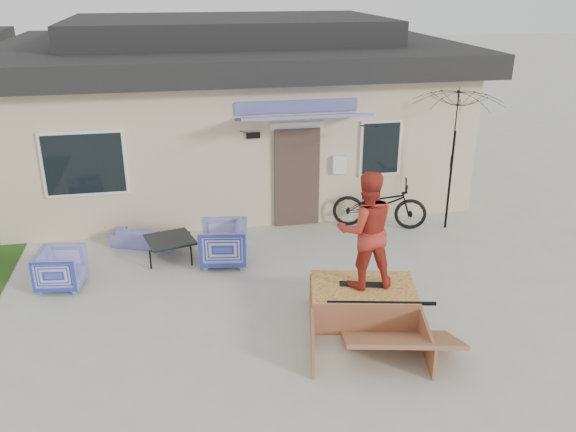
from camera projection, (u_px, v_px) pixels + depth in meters
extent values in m
plane|color=#ACAB9A|center=(291.00, 347.00, 8.61)|extent=(90.00, 90.00, 0.00)
cube|color=#CDB891|center=(231.00, 121.00, 15.34)|extent=(10.00, 7.00, 3.00)
cube|color=black|center=(229.00, 51.00, 14.68)|extent=(10.80, 7.80, 0.50)
cube|color=black|center=(228.00, 28.00, 14.48)|extent=(7.50, 4.50, 0.60)
cube|color=#4A362D|center=(297.00, 178.00, 12.46)|extent=(0.95, 0.08, 2.10)
cube|color=white|center=(84.00, 164.00, 11.53)|extent=(1.60, 0.06, 1.30)
cube|color=white|center=(380.00, 148.00, 12.57)|extent=(0.90, 0.06, 1.20)
cube|color=navy|center=(303.00, 117.00, 11.47)|extent=(2.50, 1.09, 0.29)
imported|color=navy|center=(145.00, 234.00, 11.75)|extent=(1.36, 0.86, 0.51)
imported|color=navy|center=(61.00, 267.00, 10.13)|extent=(0.78, 0.82, 0.75)
imported|color=navy|center=(223.00, 241.00, 10.97)|extent=(0.92, 0.96, 0.87)
cube|color=black|center=(171.00, 249.00, 11.23)|extent=(1.01, 1.01, 0.41)
imported|color=black|center=(380.00, 199.00, 12.49)|extent=(2.09, 1.29, 1.26)
cylinder|color=black|center=(450.00, 181.00, 12.30)|extent=(0.05, 0.05, 2.10)
imported|color=black|center=(453.00, 148.00, 12.04)|extent=(2.25, 2.15, 0.90)
cube|color=black|center=(363.00, 284.00, 9.21)|extent=(0.75, 0.37, 0.05)
imported|color=#AF3123|center=(366.00, 228.00, 8.86)|extent=(0.92, 0.72, 1.83)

